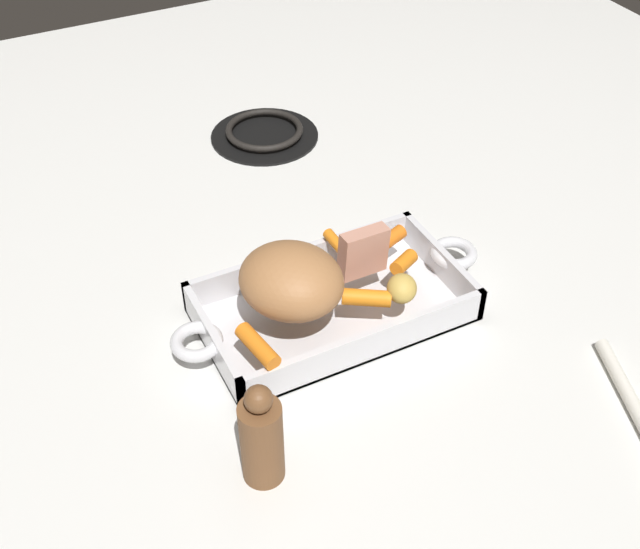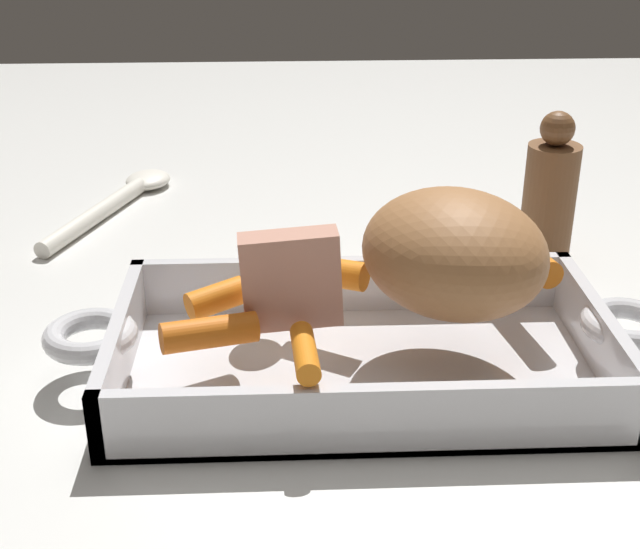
# 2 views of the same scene
# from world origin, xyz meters

# --- Properties ---
(ground_plane) EXTENTS (2.15, 2.15, 0.00)m
(ground_plane) POSITION_xyz_m (0.00, 0.00, 0.00)
(ground_plane) COLOR silver
(roasting_dish) EXTENTS (0.45, 0.20, 0.05)m
(roasting_dish) POSITION_xyz_m (0.00, 0.00, 0.02)
(roasting_dish) COLOR silver
(roasting_dish) RESTS_ON ground_plane
(pork_roast) EXTENTS (0.18, 0.18, 0.09)m
(pork_roast) POSITION_xyz_m (-0.06, -0.01, 0.09)
(pork_roast) COLOR #A76F42
(pork_roast) RESTS_ON roasting_dish
(roast_slice_outer) EXTENTS (0.07, 0.03, 0.07)m
(roast_slice_outer) POSITION_xyz_m (0.05, 0.01, 0.08)
(roast_slice_outer) COLOR tan
(roast_slice_outer) RESTS_ON roasting_dish
(baby_carrot_northwest) EXTENTS (0.05, 0.04, 0.02)m
(baby_carrot_northwest) POSITION_xyz_m (0.10, -0.01, 0.06)
(baby_carrot_northwest) COLOR orange
(baby_carrot_northwest) RESTS_ON roasting_dish
(baby_carrot_center_right) EXTENTS (0.03, 0.07, 0.03)m
(baby_carrot_center_right) POSITION_xyz_m (-0.13, -0.06, 0.06)
(baby_carrot_center_right) COLOR orange
(baby_carrot_center_right) RESTS_ON roasting_dish
(baby_carrot_long) EXTENTS (0.02, 0.06, 0.02)m
(baby_carrot_long) POSITION_xyz_m (0.04, 0.06, 0.06)
(baby_carrot_long) COLOR orange
(baby_carrot_long) RESTS_ON roasting_dish
(baby_carrot_southeast) EXTENTS (0.07, 0.05, 0.03)m
(baby_carrot_southeast) POSITION_xyz_m (0.02, -0.05, 0.06)
(baby_carrot_southeast) COLOR orange
(baby_carrot_southeast) RESTS_ON roasting_dish
(baby_carrot_southwest) EXTENTS (0.07, 0.04, 0.02)m
(baby_carrot_southwest) POSITION_xyz_m (0.10, 0.04, 0.06)
(baby_carrot_southwest) COLOR orange
(baby_carrot_southwest) RESTS_ON roasting_dish
(potato_halved) EXTENTS (0.06, 0.06, 0.04)m
(potato_halved) POSITION_xyz_m (0.07, -0.06, 0.07)
(potato_halved) COLOR gold
(potato_halved) RESTS_ON roasting_dish
(serving_spoon) EXTENTS (0.11, 0.23, 0.02)m
(serving_spoon) POSITION_xyz_m (0.23, -0.35, 0.01)
(serving_spoon) COLOR white
(serving_spoon) RESTS_ON ground_plane
(pepper_mill) EXTENTS (0.05, 0.05, 0.14)m
(pepper_mill) POSITION_xyz_m (-0.19, -0.19, 0.06)
(pepper_mill) COLOR brown
(pepper_mill) RESTS_ON ground_plane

